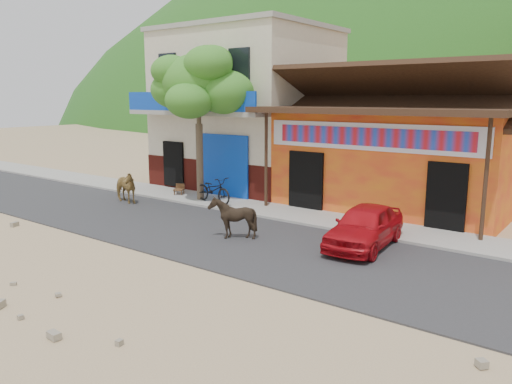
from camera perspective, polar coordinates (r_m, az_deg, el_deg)
ground at (r=13.00m, az=-9.17°, el=-7.91°), size 120.00×120.00×0.00m
road at (r=14.74m, az=-2.13°, el=-5.43°), size 60.00×5.00×0.04m
sidewalk at (r=17.49m, az=5.15°, el=-2.73°), size 60.00×2.00×0.12m
dance_club at (r=19.86m, az=16.33°, el=3.60°), size 8.00×6.00×3.60m
cafe_building at (r=23.46m, az=-1.00°, el=9.24°), size 7.00×6.00×7.00m
tree at (r=19.71m, az=-6.53°, el=7.76°), size 3.00×3.00×6.00m
cow_tan at (r=20.27m, az=-14.89°, el=0.58°), size 1.56×0.85×1.26m
cow_dark at (r=14.65m, az=-2.71°, el=-2.94°), size 1.27×1.17×1.25m
red_car at (r=14.15m, az=12.33°, el=-3.81°), size 1.71×3.58×1.18m
scooter at (r=19.28m, az=-4.91°, el=0.26°), size 2.01×0.96×1.01m
cafe_chair_left at (r=22.56m, az=-14.57°, el=1.37°), size 0.44×0.44×0.92m
cafe_chair_right at (r=21.10m, az=-8.81°, el=0.82°), size 0.51×0.51×0.82m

